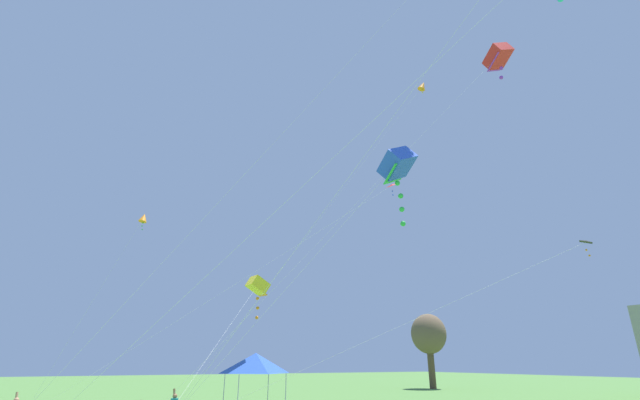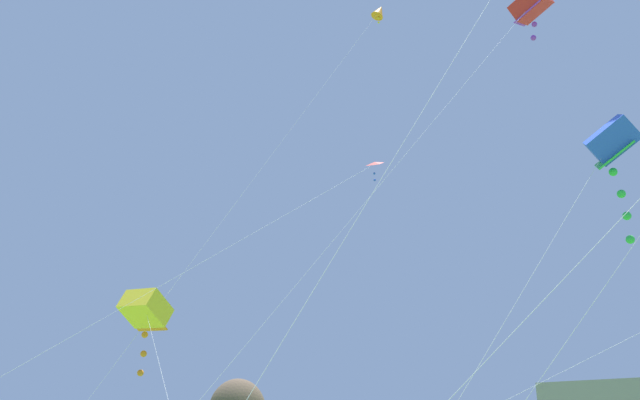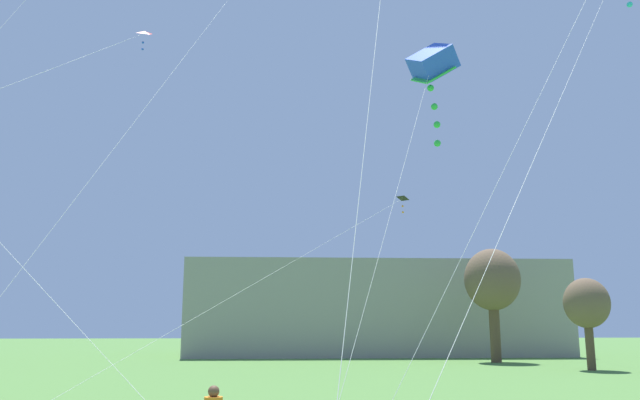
% 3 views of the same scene
% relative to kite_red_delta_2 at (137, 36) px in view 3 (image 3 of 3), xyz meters
% --- Properties ---
extents(distant_building, '(34.09, 12.46, 8.51)m').
position_rel_kite_red_delta_2_xyz_m(distant_building, '(14.48, 36.71, -9.90)').
color(distant_building, gray).
rests_on(distant_building, ground).
extents(tree_far_left, '(2.91, 2.91, 5.86)m').
position_rel_kite_red_delta_2_xyz_m(tree_far_left, '(25.63, 16.66, -9.99)').
color(tree_far_left, brown).
rests_on(tree_far_left, ground).
extents(tree_near_right, '(4.30, 4.30, 8.67)m').
position_rel_kite_red_delta_2_xyz_m(tree_near_right, '(22.19, 24.69, -8.00)').
color(tree_near_right, brown).
rests_on(tree_near_right, ground).
extents(tree_far_centre, '(4.44, 4.44, 8.96)m').
position_rel_kite_red_delta_2_xyz_m(tree_far_centre, '(21.11, 37.38, -7.79)').
color(tree_far_centre, brown).
rests_on(tree_far_centre, ground).
extents(kite_red_delta_2, '(6.51, 20.26, 14.81)m').
position_rel_kite_red_delta_2_xyz_m(kite_red_delta_2, '(0.00, 0.00, 0.00)').
color(kite_red_delta_2, silver).
rests_on(kite_red_delta_2, ground).
extents(kite_blue_box_3, '(4.76, 8.69, 11.11)m').
position_rel_kite_red_delta_2_xyz_m(kite_blue_box_3, '(10.06, -6.83, -3.89)').
color(kite_blue_box_3, silver).
rests_on(kite_blue_box_3, ground).
extents(kite_black_delta_8, '(12.07, 16.17, 8.40)m').
position_rel_kite_red_delta_2_xyz_m(kite_black_delta_8, '(10.62, 2.06, -6.16)').
color(kite_black_delta_8, silver).
rests_on(kite_black_delta_8, ground).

